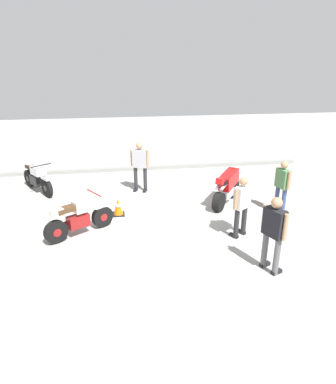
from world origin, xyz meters
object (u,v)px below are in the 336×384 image
person_in_white_shirt (242,204)px  traffic_cone (118,207)px  motorcycle_cream_vintage (79,217)px  person_in_black_shirt (274,230)px  motorcycle_red_sportbike (227,186)px  motorcycle_silver_cruiser (37,178)px  person_in_green_shirt (282,184)px  person_in_gray_shirt (140,163)px

person_in_white_shirt → traffic_cone: 3.68m
motorcycle_cream_vintage → person_in_black_shirt: bearing=-62.4°
motorcycle_red_sportbike → person_in_white_shirt: person_in_white_shirt is taller
person_in_white_shirt → motorcycle_silver_cruiser: bearing=21.1°
motorcycle_cream_vintage → person_in_green_shirt: (5.88, 0.50, 0.42)m
motorcycle_cream_vintage → traffic_cone: (1.02, 1.08, -0.23)m
motorcycle_red_sportbike → traffic_cone: (-3.49, -0.34, -0.33)m
traffic_cone → person_in_black_shirt: bearing=-47.3°
motorcycle_silver_cruiser → person_in_green_shirt: bearing=33.5°
motorcycle_red_sportbike → traffic_cone: size_ratio=3.07×
motorcycle_red_sportbike → person_in_black_shirt: (-0.30, -3.80, 0.40)m
motorcycle_cream_vintage → person_in_green_shirt: size_ratio=1.07×
motorcycle_cream_vintage → person_in_gray_shirt: person_in_gray_shirt is taller
traffic_cone → motorcycle_red_sportbike: bearing=5.5°
motorcycle_red_sportbike → person_in_black_shirt: person_in_black_shirt is taller
person_in_black_shirt → person_in_gray_shirt: 5.91m
motorcycle_silver_cruiser → person_in_gray_shirt: person_in_gray_shirt is taller
person_in_white_shirt → person_in_black_shirt: size_ratio=0.94×
motorcycle_cream_vintage → person_in_white_shirt: person_in_white_shirt is taller
motorcycle_red_sportbike → person_in_green_shirt: 1.67m
motorcycle_silver_cruiser → traffic_cone: (2.76, -2.45, -0.26)m
motorcycle_silver_cruiser → person_in_gray_shirt: size_ratio=1.01×
person_in_white_shirt → person_in_black_shirt: person_in_black_shirt is taller
person_in_white_shirt → traffic_cone: bearing=26.6°
motorcycle_cream_vintage → person_in_black_shirt: person_in_black_shirt is taller
motorcycle_red_sportbike → person_in_green_shirt: bearing=-84.5°
person_in_green_shirt → traffic_cone: (-4.85, 0.58, -0.65)m
person_in_green_shirt → person_in_gray_shirt: bearing=136.5°
motorcycle_silver_cruiser → person_in_gray_shirt: (3.59, -0.50, 0.50)m
person_in_green_shirt → person_in_gray_shirt: person_in_gray_shirt is taller
person_in_green_shirt → traffic_cone: 4.93m
motorcycle_silver_cruiser → person_in_gray_shirt: 3.66m
person_in_green_shirt → person_in_black_shirt: size_ratio=0.93×
motorcycle_silver_cruiser → person_in_green_shirt: size_ratio=1.11×
motorcycle_red_sportbike → motorcycle_silver_cruiser: 6.60m
motorcycle_red_sportbike → person_in_white_shirt: (-0.37, -2.18, 0.33)m
motorcycle_cream_vintage → traffic_cone: bearing=13.6°
motorcycle_cream_vintage → person_in_white_shirt: (4.14, -0.76, 0.44)m
person_in_black_shirt → traffic_cone: person_in_black_shirt is taller
person_in_gray_shirt → motorcycle_silver_cruiser: bearing=-76.8°
motorcycle_silver_cruiser → person_in_green_shirt: (7.61, -3.03, 0.39)m
traffic_cone → person_in_gray_shirt: bearing=66.9°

